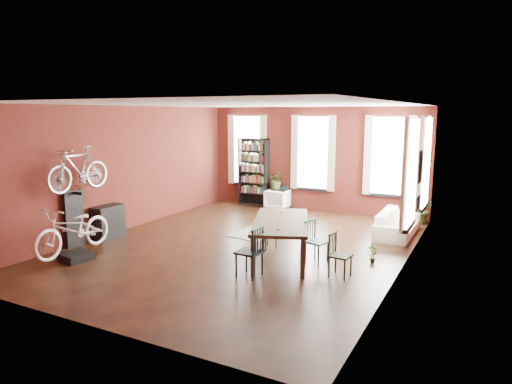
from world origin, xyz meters
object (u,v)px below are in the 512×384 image
Objects in this scene: plant_stand at (276,198)px; bicycle_floor at (72,207)px; dining_chair_b at (267,231)px; dining_chair_d at (317,242)px; white_armchair at (278,198)px; bookshelf at (254,172)px; dining_chair_c at (340,255)px; bike_trainer at (76,256)px; dining_table at (281,240)px; dining_chair_a at (249,252)px; cream_sofa at (398,219)px; console_table at (108,222)px.

bicycle_floor reaches higher than plant_stand.
dining_chair_d reaches higher than dining_chair_b.
bookshelf is at bearing -13.32° from white_armchair.
dining_chair_c is 6.14m from white_armchair.
plant_stand is at bearing 75.84° from bicycle_floor.
white_armchair is at bearing 76.55° from bike_trainer.
bookshelf reaches higher than plant_stand.
bookshelf is (-4.55, 5.21, 0.69)m from dining_chair_c.
dining_chair_d is 1.27× the size of white_armchair.
bicycle_floor reaches higher than dining_table.
bookshelf is at bearing 46.87° from dining_chair_c.
white_armchair is at bearing -134.22° from dining_chair_b.
bicycle_floor is (-3.74, -2.06, 0.71)m from dining_table.
dining_chair_c is at bearing 120.20° from dining_chair_a.
bicycle_floor is at bearing -102.08° from plant_stand.
bike_trainer is at bearing -21.81° from bicycle_floor.
bicycle_floor is (-1.45, -6.78, 0.82)m from plant_stand.
dining_table reaches higher than cream_sofa.
cream_sofa is (3.98, -1.48, 0.07)m from white_armchair.
dining_chair_c is 5.41m from bike_trainer.
dining_table is 5.01m from white_armchair.
dining_chair_a is 1.81m from dining_chair_b.
bike_trainer is (-4.48, -2.20, -0.35)m from dining_chair_d.
dining_chair_c is 1.21× the size of white_armchair.
console_table reaches higher than plant_stand.
bookshelf is (-3.12, 4.74, 0.69)m from dining_table.
bicycle_floor is (-3.65, -0.83, 0.65)m from dining_chair_a.
dining_table is 4.27m from bike_trainer.
dining_chair_a is 0.43× the size of bookshelf.
dining_chair_d is 5.26m from white_armchair.
dining_table is 2.54× the size of dining_chair_a.
white_armchair is 4.25m from cream_sofa.
dining_chair_b is 4.14m from bicycle_floor.
white_armchair reaches higher than plant_stand.
cream_sofa is at bearing -0.74° from dining_chair_c.
dining_chair_a is 6.72m from bookshelf.
dining_table is 2.92× the size of dining_chair_c.
bike_trainer is 6.94m from plant_stand.
console_table is (-4.40, -0.46, -0.01)m from dining_table.
cream_sofa is 7.58m from bicycle_floor.
console_table is (-3.83, -0.98, -0.00)m from dining_chair_b.
dining_chair_b is 3.95m from console_table.
cream_sofa is at bearing 160.70° from dining_chair_b.
dining_chair_c is at bearing -54.40° from plant_stand.
white_armchair is 6.77m from bike_trainer.
bicycle_floor is (-5.56, -5.10, 0.71)m from cream_sofa.
bike_trainer is at bearing -101.99° from plant_stand.
bookshelf is at bearing 101.81° from dining_table.
dining_chair_d is 0.39× the size of bookshelf.
dining_table reaches higher than dining_chair_b.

